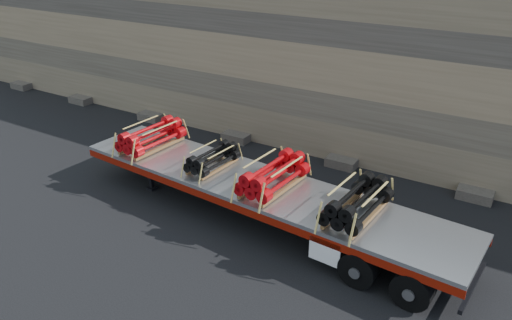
{
  "coord_description": "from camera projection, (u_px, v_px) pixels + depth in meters",
  "views": [
    {
      "loc": [
        8.32,
        -12.3,
        8.77
      ],
      "look_at": [
        0.57,
        0.51,
        1.64
      ],
      "focal_mm": 35.0,
      "sensor_mm": 36.0,
      "label": 1
    }
  ],
  "objects": [
    {
      "name": "ground",
      "position": [
        234.0,
        205.0,
        17.16
      ],
      "size": [
        120.0,
        120.0,
        0.0
      ],
      "primitive_type": "plane",
      "color": "black",
      "rests_on": "ground"
    },
    {
      "name": "bundle_rear",
      "position": [
        357.0,
        203.0,
        13.78
      ],
      "size": [
        1.39,
        2.49,
        0.85
      ],
      "primitive_type": null,
      "rotation": [
        0.0,
        0.0,
        -0.08
      ],
      "color": "black",
      "rests_on": "trailer"
    },
    {
      "name": "rock_wall",
      "position": [
        319.0,
        64.0,
        20.67
      ],
      "size": [
        44.0,
        3.0,
        7.0
      ],
      "primitive_type": "cube",
      "color": "#7A6B54",
      "rests_on": "ground"
    },
    {
      "name": "bundle_midrear",
      "position": [
        273.0,
        176.0,
        15.25
      ],
      "size": [
        1.4,
        2.52,
        0.86
      ],
      "primitive_type": null,
      "rotation": [
        0.0,
        0.0,
        -0.08
      ],
      "color": "#B6090F",
      "rests_on": "trailer"
    },
    {
      "name": "trailer",
      "position": [
        258.0,
        202.0,
        16.02
      ],
      "size": [
        13.61,
        3.63,
        1.34
      ],
      "primitive_type": null,
      "rotation": [
        0.0,
        0.0,
        -0.08
      ],
      "color": "#ABADB2",
      "rests_on": "ground"
    },
    {
      "name": "bundle_midfront",
      "position": [
        212.0,
        159.0,
        16.57
      ],
      "size": [
        1.09,
        1.95,
        0.67
      ],
      "primitive_type": null,
      "rotation": [
        0.0,
        0.0,
        -0.08
      ],
      "color": "black",
      "rests_on": "trailer"
    },
    {
      "name": "bundle_front",
      "position": [
        151.0,
        137.0,
        18.05
      ],
      "size": [
        1.39,
        2.49,
        0.85
      ],
      "primitive_type": null,
      "rotation": [
        0.0,
        0.0,
        -0.08
      ],
      "color": "#B6090F",
      "rests_on": "trailer"
    }
  ]
}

